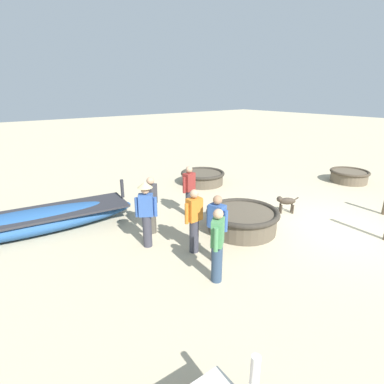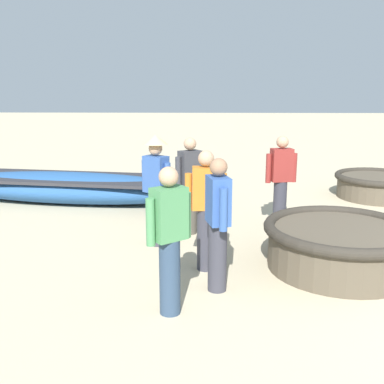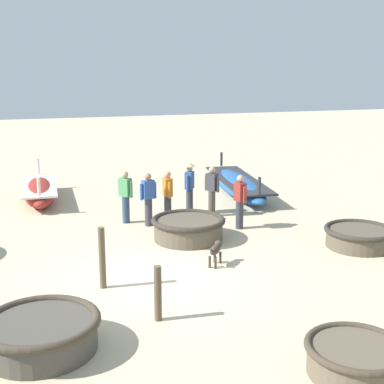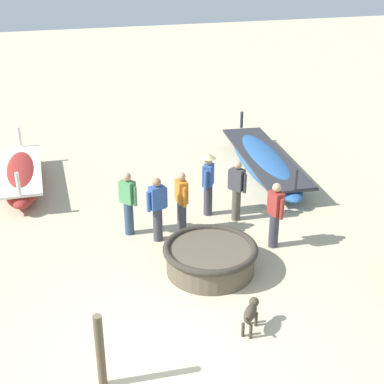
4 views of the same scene
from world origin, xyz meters
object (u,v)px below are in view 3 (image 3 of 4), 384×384
coracle_weathered (41,332)px  fisherman_by_coracle (212,190)px  fisherman_with_hat (189,184)px  long_boat_ochre_hull (39,191)px  coracle_tilted (188,228)px  fisherman_standing_right (240,200)px  dog (216,250)px  coracle_beside_post (356,358)px  long_boat_white_hull (238,185)px  mooring_post_shoreline (102,258)px  coracle_front_left (359,236)px  mooring_post_inland (158,293)px  fisherman_hauling (168,195)px  fisherman_standing_left (148,198)px  fisherman_crouching (126,196)px

coracle_weathered → fisherman_by_coracle: size_ratio=1.25×
coracle_weathered → fisherman_with_hat: bearing=55.8°
coracle_weathered → fisherman_by_coracle: bearing=50.9°
long_boat_ochre_hull → coracle_tilted: bearing=-58.1°
long_boat_ochre_hull → fisherman_standing_right: size_ratio=2.64×
dog → coracle_beside_post: bearing=-85.9°
long_boat_white_hull → mooring_post_shoreline: mooring_post_shoreline is taller
coracle_front_left → coracle_weathered: coracle_weathered is taller
dog → mooring_post_inland: mooring_post_inland is taller
coracle_front_left → fisherman_standing_right: fisherman_standing_right is taller
coracle_beside_post → fisherman_hauling: (-0.45, 8.75, 0.56)m
coracle_beside_post → long_boat_ochre_hull: bearing=107.2°
coracle_beside_post → fisherman_standing_left: bearing=97.1°
coracle_front_left → coracle_tilted: 4.46m
fisherman_standing_right → mooring_post_inland: size_ratio=1.49×
long_boat_white_hull → fisherman_standing_left: (-4.12, -3.01, 0.51)m
coracle_weathered → mooring_post_inland: mooring_post_inland is taller
coracle_front_left → mooring_post_inland: 6.44m
long_boat_white_hull → fisherman_standing_left: size_ratio=3.70×
fisherman_standing_right → long_boat_ochre_hull: bearing=135.3°
fisherman_crouching → coracle_beside_post: bearing=-79.8°
coracle_beside_post → dog: 4.99m
long_boat_ochre_hull → fisherman_by_coracle: (5.00, -3.74, 0.49)m
coracle_beside_post → coracle_weathered: bearing=153.4°
mooring_post_shoreline → mooring_post_inland: (0.72, -1.81, -0.14)m
coracle_tilted → fisherman_crouching: fisherman_crouching is taller
coracle_front_left → fisherman_hauling: fisherman_hauling is taller
long_boat_white_hull → mooring_post_shoreline: 9.42m
long_boat_white_hull → mooring_post_inland: long_boat_white_hull is taller
fisherman_by_coracle → mooring_post_inland: (-3.41, -6.33, -0.31)m
coracle_beside_post → coracle_tilted: size_ratio=0.78×
long_boat_white_hull → fisherman_crouching: size_ratio=3.70×
long_boat_ochre_hull → mooring_post_inland: (1.59, -10.06, 0.18)m
mooring_post_shoreline → mooring_post_inland: bearing=-68.3°
fisherman_standing_right → fisherman_crouching: (-2.98, 1.62, 0.00)m
fisherman_with_hat → fisherman_crouching: (-2.11, -0.36, -0.12)m
coracle_front_left → fisherman_standing_left: bearing=142.6°
mooring_post_inland → fisherman_standing_left: bearing=77.7°
fisherman_with_hat → mooring_post_inland: fisherman_with_hat is taller
fisherman_hauling → mooring_post_inland: (-1.92, -6.08, -0.31)m
coracle_weathered → mooring_post_inland: bearing=11.8°
coracle_tilted → dog: 2.02m
coracle_beside_post → mooring_post_shoreline: size_ratio=1.17×
fisherman_by_coracle → mooring_post_inland: bearing=-118.3°
coracle_front_left → fisherman_hauling: 5.55m
coracle_tilted → long_boat_ochre_hull: 6.76m
dog → mooring_post_inland: bearing=-131.0°
long_boat_ochre_hull → fisherman_standing_left: fisherman_standing_left is taller
dog → mooring_post_shoreline: bearing=-169.6°
coracle_beside_post → fisherman_crouching: size_ratio=0.99×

